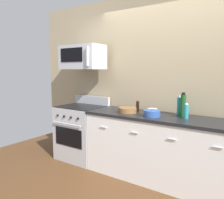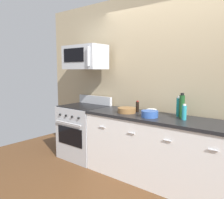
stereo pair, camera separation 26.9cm
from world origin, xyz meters
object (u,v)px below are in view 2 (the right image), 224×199
bottle_wine_green (182,106)px  bowl_wooden_salad (127,110)px  range_oven (84,131)px  microwave (85,57)px  bottle_soy_sauce_dark (137,107)px  bottle_dish_soap (184,112)px  bottle_sparkling_teal (179,107)px  bowl_blue_mixing (150,114)px  bowl_white_ceramic (152,111)px

bottle_wine_green → bowl_wooden_salad: size_ratio=1.23×
range_oven → microwave: microwave is taller
bottle_soy_sauce_dark → bottle_dish_soap: bearing=-7.4°
bottle_wine_green → bottle_sparkling_teal: size_ratio=1.20×
bottle_soy_sauce_dark → bowl_wooden_salad: bottle_soy_sauce_dark is taller
bottle_sparkling_teal → bowl_blue_mixing: size_ratio=1.21×
microwave → bowl_blue_mixing: size_ratio=3.33×
microwave → bottle_sparkling_teal: bearing=5.0°
bottle_wine_green → bottle_soy_sauce_dark: 0.68m
range_oven → bowl_white_ceramic: range_oven is taller
microwave → bowl_wooden_salad: microwave is taller
bottle_dish_soap → bowl_blue_mixing: bearing=-163.9°
range_oven → bottle_sparkling_teal: bearing=6.6°
microwave → bottle_soy_sauce_dark: bearing=3.2°
microwave → bottle_wine_green: size_ratio=2.29×
microwave → bottle_dish_soap: bearing=-1.3°
bottle_dish_soap → bottle_wine_green: bearing=125.4°
range_oven → bottle_dish_soap: bearing=0.2°
bottle_soy_sauce_dark → bowl_white_ceramic: (0.24, -0.00, -0.04)m
bowl_blue_mixing → bottle_dish_soap: bearing=16.1°
bottle_soy_sauce_dark → bottle_dish_soap: size_ratio=0.84×
bottle_wine_green → bowl_white_ceramic: 0.45m
bowl_wooden_salad → range_oven: bearing=176.8°
bottle_wine_green → bottle_dish_soap: bottle_wine_green is taller
range_oven → bottle_dish_soap: bottle_dish_soap is taller
microwave → bowl_wooden_salad: bearing=-5.9°
microwave → bowl_blue_mixing: bearing=-6.7°
bottle_wine_green → bowl_blue_mixing: bottle_wine_green is taller
range_oven → bottle_sparkling_teal: (1.64, 0.19, 0.58)m
bowl_wooden_salad → bottle_dish_soap: bearing=4.0°
bottle_soy_sauce_dark → bowl_white_ceramic: bearing=-0.4°
bottle_dish_soap → bowl_white_ceramic: (-0.51, 0.10, -0.06)m
bottle_wine_green → bowl_wooden_salad: bottle_wine_green is taller
range_oven → bottle_soy_sauce_dark: 1.17m
bowl_wooden_salad → bowl_blue_mixing: size_ratio=1.18×
bottle_wine_green → microwave: bearing=-177.7°
bottle_sparkling_teal → bottle_wine_green: bearing=-45.8°
range_oven → bottle_soy_sauce_dark: bottle_soy_sauce_dark is taller
range_oven → bottle_sparkling_teal: 1.75m
microwave → bottle_wine_green: 1.84m
bottle_soy_sauce_dark → bottle_dish_soap: 0.76m
bowl_blue_mixing → microwave: bearing=173.3°
bottle_wine_green → bottle_dish_soap: 0.15m
bottle_wine_green → bowl_wooden_salad: bearing=-167.5°
bottle_sparkling_teal → bowl_wooden_salad: bottle_sparkling_teal is taller
range_oven → microwave: size_ratio=1.44×
bottle_wine_green → bowl_wooden_salad: 0.78m
microwave → bottle_wine_green: (1.71, 0.07, -0.68)m
bowl_blue_mixing → bowl_white_ceramic: bearing=112.7°
bottle_soy_sauce_dark → bowl_wooden_salad: bearing=-118.0°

